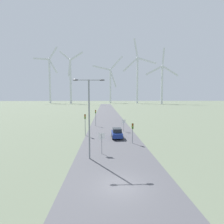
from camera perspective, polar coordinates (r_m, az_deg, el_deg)
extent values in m
plane|color=#5B6651|center=(16.24, 2.66, -22.83)|extent=(600.00, 600.00, 0.00)
cube|color=#47474C|center=(62.77, -1.29, -1.92)|extent=(10.00, 240.00, 0.01)
cylinder|color=gray|center=(21.25, -7.46, -2.55)|extent=(0.18, 0.18, 9.61)
cylinder|color=gray|center=(21.16, -7.61, 10.32)|extent=(3.12, 0.10, 0.10)
ellipsoid|color=#4C4C51|center=(21.35, -11.84, 10.21)|extent=(0.70, 0.32, 0.20)
ellipsoid|color=#4C4C51|center=(21.08, -3.31, 10.38)|extent=(0.70, 0.32, 0.20)
cylinder|color=gray|center=(23.63, -3.38, -10.40)|extent=(0.07, 0.07, 2.61)
cube|color=white|center=(23.35, -3.39, -7.85)|extent=(0.81, 0.01, 0.81)
cube|color=red|center=(23.36, -3.39, -7.85)|extent=(0.76, 0.02, 0.76)
cylinder|color=gray|center=(38.28, 3.81, -4.55)|extent=(0.07, 0.07, 2.46)
cube|color=white|center=(38.11, 3.83, -3.08)|extent=(0.81, 0.01, 0.81)
cube|color=red|center=(38.13, 3.82, -3.07)|extent=(0.76, 0.02, 0.76)
cylinder|color=gray|center=(34.52, -8.75, -4.18)|extent=(0.11, 0.11, 4.20)
cube|color=#4C511E|center=(34.30, -8.79, -1.46)|extent=(0.28, 0.24, 0.90)
sphere|color=red|center=(34.14, -8.82, -1.03)|extent=(0.16, 0.16, 0.16)
sphere|color=gold|center=(34.17, -8.82, -1.48)|extent=(0.16, 0.16, 0.16)
sphere|color=green|center=(34.20, -8.81, -1.93)|extent=(0.16, 0.16, 0.16)
cylinder|color=gray|center=(28.76, 6.71, -6.94)|extent=(0.11, 0.11, 3.29)
cube|color=#4C511E|center=(28.54, 6.74, -4.58)|extent=(0.28, 0.24, 0.90)
sphere|color=red|center=(28.36, 6.79, -4.09)|extent=(0.16, 0.16, 0.16)
sphere|color=gold|center=(28.41, 6.78, -4.63)|extent=(0.16, 0.16, 0.16)
sphere|color=green|center=(28.45, 6.78, -5.17)|extent=(0.16, 0.16, 0.16)
cylinder|color=gray|center=(45.55, -5.37, -1.93)|extent=(0.11, 0.11, 4.19)
cube|color=#4C511E|center=(45.38, -5.38, 0.14)|extent=(0.28, 0.24, 0.90)
sphere|color=red|center=(45.22, -5.39, 0.46)|extent=(0.16, 0.16, 0.16)
sphere|color=gold|center=(45.25, -5.39, 0.12)|extent=(0.16, 0.16, 0.16)
sphere|color=green|center=(45.27, -5.39, -0.22)|extent=(0.16, 0.16, 0.16)
cube|color=navy|center=(32.37, 1.61, -7.21)|extent=(1.87, 4.13, 0.80)
cube|color=#1E2328|center=(32.07, 1.63, -5.96)|extent=(1.59, 2.12, 0.70)
cylinder|color=black|center=(33.65, 0.03, -7.44)|extent=(0.22, 0.66, 0.66)
cylinder|color=black|center=(33.76, 2.86, -7.40)|extent=(0.22, 0.66, 0.66)
cylinder|color=black|center=(31.17, 0.24, -8.44)|extent=(0.22, 0.66, 0.66)
cylinder|color=black|center=(31.29, 3.30, -8.40)|extent=(0.22, 0.66, 0.66)
cylinder|color=silver|center=(223.46, -19.65, 9.38)|extent=(2.20, 2.20, 51.44)
sphere|color=silver|center=(227.00, -19.85, 15.86)|extent=(2.60, 2.60, 2.60)
cube|color=silver|center=(225.09, -18.67, 13.92)|extent=(9.53, 2.07, 15.70)
cube|color=silver|center=(228.07, -18.66, 17.83)|extent=(10.33, 2.21, 15.29)
cube|color=silver|center=(228.39, -22.19, 15.79)|extent=(16.76, 3.28, 2.30)
cylinder|color=silver|center=(200.84, -13.38, 9.51)|extent=(2.20, 2.20, 47.59)
sphere|color=silver|center=(204.14, -13.52, 16.18)|extent=(2.60, 2.60, 2.60)
cube|color=silver|center=(199.85, -11.54, 17.48)|extent=(14.80, 8.02, 8.14)
cube|color=silver|center=(209.76, -15.18, 17.40)|extent=(13.16, 7.17, 11.82)
cube|color=silver|center=(203.31, -13.74, 13.62)|extent=(3.82, 2.31, 17.11)
cylinder|color=silver|center=(219.84, -0.55, 8.35)|extent=(2.20, 2.20, 40.74)
sphere|color=silver|center=(221.95, -0.55, 13.61)|extent=(2.60, 2.60, 2.60)
cube|color=silver|center=(224.18, 1.47, 15.75)|extent=(15.80, 1.32, 17.44)
cube|color=silver|center=(221.64, -3.55, 14.22)|extent=(21.65, 1.62, 6.15)
cube|color=silver|center=(220.93, 0.41, 10.79)|extent=(8.57, 0.94, 21.20)
cylinder|color=silver|center=(205.77, 8.26, 10.04)|extent=(2.20, 2.20, 51.58)
sphere|color=silver|center=(209.64, 8.35, 17.08)|extent=(2.60, 2.60, 2.60)
cube|color=silver|center=(207.38, 11.39, 16.09)|extent=(19.76, 7.70, 8.90)
cube|color=silver|center=(212.62, 7.81, 20.02)|extent=(5.49, 2.43, 21.48)
cube|color=silver|center=(209.80, 5.91, 15.03)|extent=(16.63, 6.54, 15.33)
cylinder|color=silver|center=(193.83, 16.01, 8.43)|extent=(2.20, 2.20, 39.57)
sphere|color=silver|center=(196.07, 16.16, 14.21)|extent=(2.60, 2.60, 2.60)
cube|color=silver|center=(195.28, 18.54, 12.58)|extent=(15.26, 5.81, 11.58)
cube|color=silver|center=(197.87, 16.43, 16.97)|extent=(3.02, 1.48, 18.16)
cube|color=silver|center=(195.78, 13.51, 13.02)|extent=(16.22, 6.15, 9.57)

